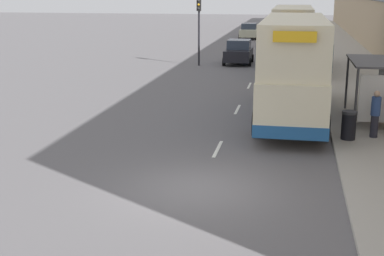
{
  "coord_description": "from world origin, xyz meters",
  "views": [
    {
      "loc": [
        2.48,
        -13.91,
        5.42
      ],
      "look_at": [
        -3.14,
        15.56,
        -2.35
      ],
      "focal_mm": 50.0,
      "sensor_mm": 36.0,
      "label": 1
    }
  ],
  "objects_px": {
    "double_decker_bus_ahead": "(292,37)",
    "car_1": "(239,52)",
    "car_0": "(249,31)",
    "traffic_light_far_kerb": "(199,20)",
    "double_decker_bus_near": "(293,66)",
    "bus_shelter": "(375,80)",
    "litter_bin": "(349,125)",
    "pedestrian_4": "(375,114)"
  },
  "relations": [
    {
      "from": "car_0",
      "to": "litter_bin",
      "type": "bearing_deg",
      "value": 99.68
    },
    {
      "from": "double_decker_bus_ahead",
      "to": "bus_shelter",
      "type": "bearing_deg",
      "value": -77.21
    },
    {
      "from": "double_decker_bus_near",
      "to": "pedestrian_4",
      "type": "relative_size",
      "value": 6.17
    },
    {
      "from": "pedestrian_4",
      "to": "traffic_light_far_kerb",
      "type": "relative_size",
      "value": 0.35
    },
    {
      "from": "traffic_light_far_kerb",
      "to": "double_decker_bus_ahead",
      "type": "bearing_deg",
      "value": -7.31
    },
    {
      "from": "car_0",
      "to": "traffic_light_far_kerb",
      "type": "relative_size",
      "value": 0.89
    },
    {
      "from": "litter_bin",
      "to": "traffic_light_far_kerb",
      "type": "relative_size",
      "value": 0.21
    },
    {
      "from": "car_0",
      "to": "car_1",
      "type": "bearing_deg",
      "value": 92.84
    },
    {
      "from": "bus_shelter",
      "to": "pedestrian_4",
      "type": "height_order",
      "value": "bus_shelter"
    },
    {
      "from": "bus_shelter",
      "to": "pedestrian_4",
      "type": "xyz_separation_m",
      "value": [
        -0.26,
        -2.61,
        -0.85
      ]
    },
    {
      "from": "double_decker_bus_near",
      "to": "car_1",
      "type": "bearing_deg",
      "value": 103.4
    },
    {
      "from": "litter_bin",
      "to": "traffic_light_far_kerb",
      "type": "bearing_deg",
      "value": 114.96
    },
    {
      "from": "car_0",
      "to": "car_1",
      "type": "distance_m",
      "value": 21.72
    },
    {
      "from": "car_0",
      "to": "car_1",
      "type": "relative_size",
      "value": 1.14
    },
    {
      "from": "litter_bin",
      "to": "double_decker_bus_near",
      "type": "bearing_deg",
      "value": 120.08
    },
    {
      "from": "double_decker_bus_near",
      "to": "traffic_light_far_kerb",
      "type": "height_order",
      "value": "traffic_light_far_kerb"
    },
    {
      "from": "double_decker_bus_ahead",
      "to": "car_1",
      "type": "xyz_separation_m",
      "value": [
        -3.92,
        2.4,
        -1.4
      ]
    },
    {
      "from": "pedestrian_4",
      "to": "litter_bin",
      "type": "distance_m",
      "value": 1.13
    },
    {
      "from": "double_decker_bus_ahead",
      "to": "litter_bin",
      "type": "bearing_deg",
      "value": -83.02
    },
    {
      "from": "double_decker_bus_ahead",
      "to": "double_decker_bus_near",
      "type": "bearing_deg",
      "value": -89.32
    },
    {
      "from": "car_0",
      "to": "traffic_light_far_kerb",
      "type": "distance_m",
      "value": 23.42
    },
    {
      "from": "double_decker_bus_near",
      "to": "litter_bin",
      "type": "height_order",
      "value": "double_decker_bus_near"
    },
    {
      "from": "bus_shelter",
      "to": "traffic_light_far_kerb",
      "type": "bearing_deg",
      "value": 122.2
    },
    {
      "from": "double_decker_bus_ahead",
      "to": "car_1",
      "type": "relative_size",
      "value": 2.85
    },
    {
      "from": "pedestrian_4",
      "to": "litter_bin",
      "type": "bearing_deg",
      "value": -153.82
    },
    {
      "from": "car_0",
      "to": "bus_shelter",
      "type": "bearing_deg",
      "value": 102.14
    },
    {
      "from": "double_decker_bus_near",
      "to": "traffic_light_far_kerb",
      "type": "relative_size",
      "value": 2.17
    },
    {
      "from": "bus_shelter",
      "to": "car_1",
      "type": "bearing_deg",
      "value": 112.68
    },
    {
      "from": "pedestrian_4",
      "to": "litter_bin",
      "type": "relative_size",
      "value": 1.66
    },
    {
      "from": "double_decker_bus_ahead",
      "to": "car_1",
      "type": "height_order",
      "value": "double_decker_bus_ahead"
    },
    {
      "from": "double_decker_bus_near",
      "to": "traffic_light_far_kerb",
      "type": "xyz_separation_m",
      "value": [
        -6.88,
        15.65,
        1.04
      ]
    },
    {
      "from": "car_1",
      "to": "pedestrian_4",
      "type": "distance_m",
      "value": 21.51
    },
    {
      "from": "bus_shelter",
      "to": "litter_bin",
      "type": "height_order",
      "value": "bus_shelter"
    },
    {
      "from": "car_0",
      "to": "pedestrian_4",
      "type": "xyz_separation_m",
      "value": [
        8.2,
        -41.99,
        0.17
      ]
    },
    {
      "from": "double_decker_bus_ahead",
      "to": "car_0",
      "type": "relative_size",
      "value": 2.51
    },
    {
      "from": "pedestrian_4",
      "to": "traffic_light_far_kerb",
      "type": "height_order",
      "value": "traffic_light_far_kerb"
    },
    {
      "from": "bus_shelter",
      "to": "pedestrian_4",
      "type": "distance_m",
      "value": 2.75
    },
    {
      "from": "double_decker_bus_near",
      "to": "traffic_light_far_kerb",
      "type": "bearing_deg",
      "value": 113.72
    },
    {
      "from": "double_decker_bus_near",
      "to": "double_decker_bus_ahead",
      "type": "relative_size",
      "value": 0.98
    },
    {
      "from": "double_decker_bus_near",
      "to": "double_decker_bus_ahead",
      "type": "xyz_separation_m",
      "value": [
        -0.18,
        14.79,
        0.0
      ]
    },
    {
      "from": "pedestrian_4",
      "to": "traffic_light_far_kerb",
      "type": "bearing_deg",
      "value": 117.84
    },
    {
      "from": "bus_shelter",
      "to": "litter_bin",
      "type": "bearing_deg",
      "value": -111.66
    }
  ]
}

